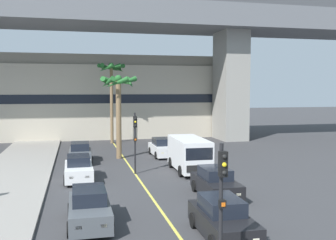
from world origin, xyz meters
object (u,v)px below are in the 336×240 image
at_px(car_queue_third, 80,153).
at_px(traffic_light_median_near, 222,193).
at_px(car_queue_fifth, 79,169).
at_px(palm_tree_mid_median, 111,76).
at_px(car_queue_fourth, 222,219).
at_px(traffic_light_median_far, 135,135).
at_px(car_queue_front, 162,148).
at_px(car_queue_sixth, 216,183).
at_px(delivery_van, 189,153).
at_px(car_queue_second, 89,208).
at_px(palm_tree_near_median, 118,94).

bearing_deg(car_queue_third, traffic_light_median_near, -79.34).
xyz_separation_m(car_queue_fifth, palm_tree_mid_median, (3.65, 16.69, 6.43)).
height_order(car_queue_fourth, traffic_light_median_far, traffic_light_median_far).
distance_m(car_queue_fifth, traffic_light_median_far, 4.37).
bearing_deg(palm_tree_mid_median, car_queue_fifth, -102.32).
height_order(car_queue_front, car_queue_fifth, same).
bearing_deg(car_queue_front, car_queue_sixth, -89.76).
height_order(car_queue_front, delivery_van, delivery_van).
xyz_separation_m(car_queue_second, traffic_light_median_far, (3.40, 9.48, 1.99)).
height_order(delivery_van, palm_tree_mid_median, palm_tree_mid_median).
bearing_deg(traffic_light_median_near, delivery_van, 77.14).
xyz_separation_m(car_queue_third, palm_tree_near_median, (3.17, 0.99, 4.70)).
bearing_deg(car_queue_fifth, car_queue_second, -87.46).
xyz_separation_m(delivery_van, traffic_light_median_near, (-3.51, -15.39, 1.43)).
bearing_deg(palm_tree_mid_median, traffic_light_median_near, -89.18).
distance_m(car_queue_second, traffic_light_median_near, 7.28).
height_order(palm_tree_near_median, palm_tree_mid_median, palm_tree_mid_median).
bearing_deg(palm_tree_mid_median, delivery_van, -75.97).
bearing_deg(delivery_van, car_queue_fifth, -173.55).
bearing_deg(car_queue_fifth, car_queue_fourth, -64.28).
xyz_separation_m(car_queue_front, car_queue_second, (-6.75, -16.07, 0.00)).
bearing_deg(car_queue_fourth, palm_tree_mid_median, 93.61).
distance_m(palm_tree_near_median, palm_tree_mid_median, 9.58).
bearing_deg(car_queue_front, traffic_light_median_near, -97.87).
bearing_deg(car_queue_front, palm_tree_mid_median, 110.74).
relative_size(car_queue_second, car_queue_fifth, 1.00).
bearing_deg(car_queue_sixth, car_queue_second, -156.55).
xyz_separation_m(car_queue_sixth, delivery_van, (0.41, 6.50, 0.57)).
bearing_deg(car_queue_sixth, car_queue_third, 120.46).
bearing_deg(car_queue_second, palm_tree_mid_median, 82.64).
xyz_separation_m(car_queue_front, car_queue_fourth, (-1.73, -18.70, 0.00)).
height_order(car_queue_front, traffic_light_median_far, traffic_light_median_far).
bearing_deg(palm_tree_mid_median, palm_tree_near_median, -91.86).
bearing_deg(car_queue_third, palm_tree_mid_median, 71.55).
distance_m(traffic_light_median_near, palm_tree_mid_median, 31.53).
relative_size(car_queue_second, car_queue_sixth, 1.00).
xyz_separation_m(car_queue_fifth, palm_tree_near_median, (3.34, 7.27, 4.70)).
height_order(car_queue_front, car_queue_third, same).
bearing_deg(palm_tree_near_median, car_queue_fourth, -83.62).
bearing_deg(palm_tree_mid_median, car_queue_front, -69.26).
xyz_separation_m(car_queue_sixth, traffic_light_median_far, (-3.40, 6.53, 1.99)).
bearing_deg(car_queue_fourth, car_queue_front, 84.73).
height_order(car_queue_front, car_queue_second, same).
relative_size(car_queue_fifth, palm_tree_near_median, 0.59).
relative_size(car_queue_front, car_queue_fourth, 1.00).
relative_size(car_queue_front, car_queue_second, 1.00).
distance_m(car_queue_fifth, traffic_light_median_near, 15.22).
bearing_deg(palm_tree_mid_median, traffic_light_median_far, -89.49).
height_order(car_queue_third, car_queue_fourth, same).
distance_m(car_queue_front, traffic_light_median_far, 7.66).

